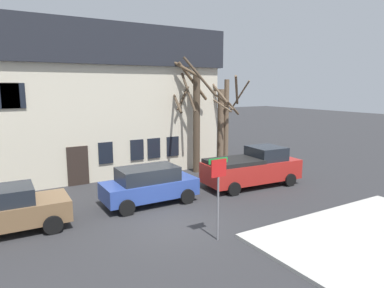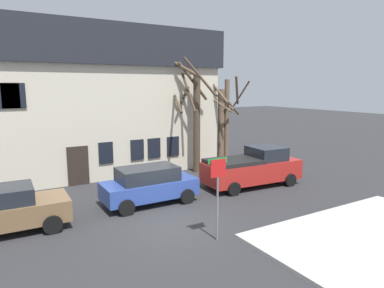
% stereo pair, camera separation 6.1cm
% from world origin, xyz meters
% --- Properties ---
extents(ground_plane, '(120.00, 120.00, 0.00)m').
position_xyz_m(ground_plane, '(0.00, 0.00, 0.00)').
color(ground_plane, '#2D2D30').
extents(building_main, '(15.69, 8.91, 8.66)m').
position_xyz_m(building_main, '(-0.44, 11.66, 4.41)').
color(building_main, beige).
rests_on(building_main, ground_plane).
extents(tree_bare_near, '(2.93, 2.96, 7.23)m').
position_xyz_m(tree_bare_near, '(5.00, 7.94, 3.78)').
color(tree_bare_near, brown).
rests_on(tree_bare_near, ground_plane).
extents(tree_bare_mid, '(2.24, 2.86, 6.90)m').
position_xyz_m(tree_bare_mid, '(4.98, 6.67, 3.32)').
color(tree_bare_mid, '#4C3D2D').
rests_on(tree_bare_mid, ground_plane).
extents(tree_bare_far, '(2.61, 1.88, 5.95)m').
position_xyz_m(tree_bare_far, '(7.63, 7.57, 2.84)').
color(tree_bare_far, brown).
rests_on(tree_bare_far, ground_plane).
extents(tree_bare_end, '(2.46, 2.48, 6.59)m').
position_xyz_m(tree_bare_end, '(7.91, 7.50, 3.17)').
color(tree_bare_end, brown).
rests_on(tree_bare_end, ground_plane).
extents(car_brown_sedan, '(4.47, 2.14, 1.69)m').
position_xyz_m(car_brown_sedan, '(-5.54, 2.47, 0.85)').
color(car_brown_sedan, brown).
rests_on(car_brown_sedan, ground_plane).
extents(car_blue_wagon, '(4.21, 2.03, 1.70)m').
position_xyz_m(car_blue_wagon, '(0.23, 2.75, 0.88)').
color(car_blue_wagon, '#2D4799').
rests_on(car_blue_wagon, ground_plane).
extents(pickup_truck_red, '(5.36, 2.49, 2.04)m').
position_xyz_m(pickup_truck_red, '(6.10, 2.59, 0.99)').
color(pickup_truck_red, '#AD231E').
rests_on(pickup_truck_red, ground_plane).
extents(street_sign_pole, '(0.76, 0.07, 2.88)m').
position_xyz_m(street_sign_pole, '(0.75, -1.90, 2.01)').
color(street_sign_pole, slate).
rests_on(street_sign_pole, ground_plane).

